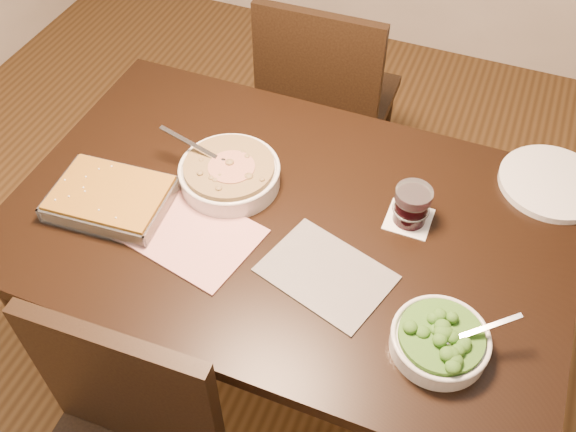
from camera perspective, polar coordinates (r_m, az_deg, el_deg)
The scene contains 11 objects.
ground at distance 2.23m, azimuth 0.02°, elevation -12.91°, with size 4.00×4.00×0.00m, color #402812.
table at distance 1.68m, azimuth 0.03°, elevation -2.26°, with size 1.40×0.90×0.75m.
magazine_a at distance 1.59m, azimuth -8.60°, elevation -1.54°, with size 0.32×0.23×0.01m, color #A93038.
magazine_b at distance 1.50m, azimuth 3.41°, elevation -5.14°, with size 0.29×0.20×0.01m, color #24242B.
coaster at distance 1.63m, azimuth 10.68°, elevation -0.28°, with size 0.11×0.11×0.00m, color white.
stew_bowl at distance 1.67m, azimuth -5.21°, elevation 3.79°, with size 0.29×0.26×0.10m.
broccoli_bowl at distance 1.41m, azimuth 13.36°, elevation -10.69°, with size 0.22×0.21×0.08m.
baking_dish at distance 1.68m, azimuth -15.45°, elevation 1.51°, with size 0.31×0.24×0.05m.
wine_tumbler at distance 1.59m, azimuth 10.95°, elevation 1.00°, with size 0.09×0.09×0.10m.
dinner_plate at distance 1.82m, azimuth 22.42°, elevation 2.74°, with size 0.28×0.28×0.02m, color silver.
chair_far at distance 2.34m, azimuth 3.31°, elevation 10.39°, with size 0.44×0.44×0.92m.
Camera 1 is at (0.39, -0.98, 1.96)m, focal length 40.00 mm.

